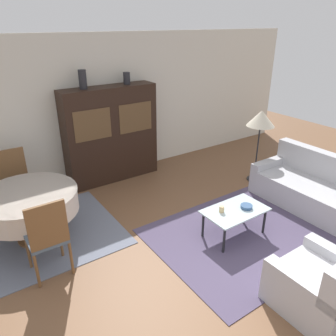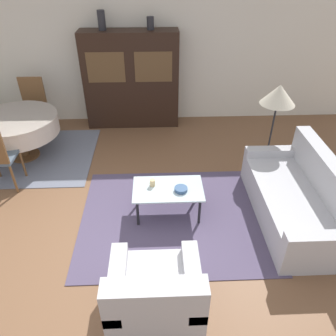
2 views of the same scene
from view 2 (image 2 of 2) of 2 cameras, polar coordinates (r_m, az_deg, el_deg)
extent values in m
plane|color=brown|center=(4.16, -11.44, -13.83)|extent=(14.00, 14.00, 0.00)
cube|color=beige|center=(6.61, -8.72, 19.28)|extent=(10.00, 0.06, 2.70)
cube|color=#4C425B|center=(4.47, 1.17, -8.55)|extent=(2.50, 2.05, 0.01)
cube|color=slate|center=(6.18, -23.22, 1.91)|extent=(2.26, 1.83, 0.01)
cube|color=#B2B2B7|center=(4.64, 20.86, -5.93)|extent=(0.91, 1.90, 0.43)
cube|color=#B2B2B7|center=(4.54, 26.09, -1.42)|extent=(0.20, 1.90, 0.44)
cube|color=#B2B2B7|center=(3.90, 26.02, -11.06)|extent=(0.91, 0.16, 0.12)
cube|color=#B2B2B7|center=(5.14, 18.28, 2.72)|extent=(0.91, 0.16, 0.12)
cube|color=#B2B2B7|center=(3.43, -2.17, -21.62)|extent=(0.87, 0.83, 0.43)
cube|color=#B2B2B7|center=(2.91, -2.31, -22.22)|extent=(0.87, 0.20, 0.42)
cube|color=#B2B2B7|center=(3.23, -8.96, -18.92)|extent=(0.16, 0.83, 0.12)
cube|color=#B2B2B7|center=(3.22, 4.41, -18.68)|extent=(0.16, 0.83, 0.12)
cylinder|color=black|center=(4.25, -5.30, -7.82)|extent=(0.04, 0.04, 0.40)
cylinder|color=black|center=(4.27, 5.50, -7.52)|extent=(0.04, 0.04, 0.40)
cylinder|color=black|center=(4.57, -5.10, -4.14)|extent=(0.04, 0.04, 0.40)
cylinder|color=black|center=(4.60, 4.86, -3.89)|extent=(0.04, 0.04, 0.40)
cube|color=silver|center=(4.27, 0.00, -3.66)|extent=(0.91, 0.55, 0.02)
cube|color=black|center=(6.47, -6.39, 14.94)|extent=(1.77, 0.43, 1.80)
cube|color=brown|center=(6.21, -10.78, 16.79)|extent=(0.67, 0.01, 0.54)
cube|color=brown|center=(6.15, -2.55, 17.15)|extent=(0.67, 0.01, 0.54)
cylinder|color=brown|center=(6.19, -23.57, 2.09)|extent=(0.48, 0.48, 0.03)
cylinder|color=brown|center=(6.09, -24.01, 3.72)|extent=(0.14, 0.14, 0.44)
cylinder|color=beige|center=(5.93, -24.85, 6.77)|extent=(1.32, 1.32, 0.30)
cylinder|color=beige|center=(5.87, -25.17, 7.93)|extent=(1.33, 1.33, 0.03)
cylinder|color=brown|center=(5.54, -23.95, 0.71)|extent=(0.04, 0.04, 0.46)
cylinder|color=brown|center=(5.23, -25.26, -1.77)|extent=(0.04, 0.04, 0.46)
cube|color=#475666|center=(5.34, -27.23, 1.67)|extent=(0.44, 0.44, 0.04)
cylinder|color=brown|center=(6.51, -20.80, 6.61)|extent=(0.04, 0.04, 0.46)
cylinder|color=brown|center=(6.65, -24.11, 6.39)|extent=(0.04, 0.04, 0.46)
cylinder|color=brown|center=(6.85, -19.93, 8.22)|extent=(0.04, 0.04, 0.46)
cylinder|color=brown|center=(6.99, -23.11, 7.98)|extent=(0.04, 0.04, 0.46)
cube|color=#475666|center=(6.65, -22.46, 9.24)|extent=(0.44, 0.44, 0.04)
cube|color=brown|center=(6.71, -22.54, 12.22)|extent=(0.44, 0.04, 0.55)
cylinder|color=black|center=(5.67, 16.47, 0.52)|extent=(0.28, 0.28, 0.02)
cylinder|color=black|center=(5.39, 17.44, 5.47)|extent=(0.03, 0.03, 1.10)
cone|color=beige|center=(5.12, 18.75, 12.02)|extent=(0.51, 0.51, 0.29)
cylinder|color=tan|center=(4.28, -2.73, -2.57)|extent=(0.07, 0.07, 0.09)
cylinder|color=#33517A|center=(4.21, 2.27, -3.71)|extent=(0.17, 0.17, 0.05)
cylinder|color=#232328|center=(6.25, -11.51, 23.91)|extent=(0.13, 0.13, 0.32)
cylinder|color=#232328|center=(6.19, -3.10, 23.88)|extent=(0.13, 0.13, 0.21)
camera|label=1|loc=(2.97, -80.11, 2.28)|focal=35.00mm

